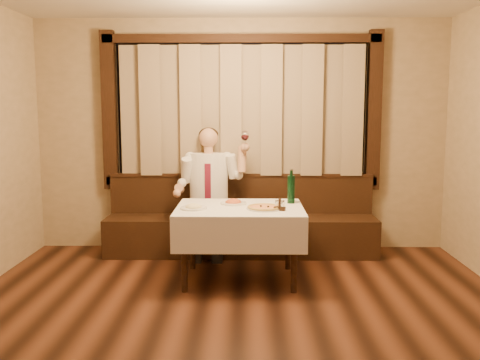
{
  "coord_description": "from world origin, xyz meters",
  "views": [
    {
      "loc": [
        0.08,
        -3.56,
        1.76
      ],
      "look_at": [
        0.0,
        1.9,
        1.0
      ],
      "focal_mm": 40.0,
      "sensor_mm": 36.0,
      "label": 1
    }
  ],
  "objects_px": {
    "banquette": "(241,227)",
    "pasta_red": "(233,200)",
    "dining_table": "(240,217)",
    "pizza": "(264,208)",
    "seated_man": "(209,183)",
    "pasta_cream": "(194,205)",
    "green_bottle": "(291,189)",
    "cruet_caddy": "(280,206)"
  },
  "relations": [
    {
      "from": "dining_table",
      "to": "pasta_red",
      "type": "height_order",
      "value": "pasta_red"
    },
    {
      "from": "dining_table",
      "to": "pasta_cream",
      "type": "xyz_separation_m",
      "value": [
        -0.45,
        -0.11,
        0.14
      ]
    },
    {
      "from": "pizza",
      "to": "pasta_cream",
      "type": "height_order",
      "value": "pasta_cream"
    },
    {
      "from": "pasta_cream",
      "to": "green_bottle",
      "type": "relative_size",
      "value": 0.74
    },
    {
      "from": "dining_table",
      "to": "cruet_caddy",
      "type": "bearing_deg",
      "value": -25.15
    },
    {
      "from": "pasta_cream",
      "to": "dining_table",
      "type": "bearing_deg",
      "value": 14.1
    },
    {
      "from": "green_bottle",
      "to": "cruet_caddy",
      "type": "bearing_deg",
      "value": -109.58
    },
    {
      "from": "dining_table",
      "to": "pasta_cream",
      "type": "bearing_deg",
      "value": -165.9
    },
    {
      "from": "dining_table",
      "to": "green_bottle",
      "type": "bearing_deg",
      "value": 21.9
    },
    {
      "from": "banquette",
      "to": "pasta_red",
      "type": "height_order",
      "value": "banquette"
    },
    {
      "from": "banquette",
      "to": "pizza",
      "type": "bearing_deg",
      "value": -78.08
    },
    {
      "from": "pasta_cream",
      "to": "seated_man",
      "type": "relative_size",
      "value": 0.18
    },
    {
      "from": "pasta_cream",
      "to": "seated_man",
      "type": "height_order",
      "value": "seated_man"
    },
    {
      "from": "dining_table",
      "to": "pizza",
      "type": "height_order",
      "value": "pizza"
    },
    {
      "from": "pasta_red",
      "to": "pasta_cream",
      "type": "xyz_separation_m",
      "value": [
        -0.38,
        -0.27,
        -0.0
      ]
    },
    {
      "from": "dining_table",
      "to": "pizza",
      "type": "bearing_deg",
      "value": -25.56
    },
    {
      "from": "cruet_caddy",
      "to": "seated_man",
      "type": "relative_size",
      "value": 0.08
    },
    {
      "from": "banquette",
      "to": "green_bottle",
      "type": "height_order",
      "value": "green_bottle"
    },
    {
      "from": "dining_table",
      "to": "pasta_red",
      "type": "bearing_deg",
      "value": 113.11
    },
    {
      "from": "pizza",
      "to": "cruet_caddy",
      "type": "xyz_separation_m",
      "value": [
        0.15,
        -0.07,
        0.03
      ]
    },
    {
      "from": "green_bottle",
      "to": "seated_man",
      "type": "bearing_deg",
      "value": 141.56
    },
    {
      "from": "pasta_cream",
      "to": "seated_man",
      "type": "xyz_separation_m",
      "value": [
        0.08,
        1.05,
        0.07
      ]
    },
    {
      "from": "pasta_red",
      "to": "seated_man",
      "type": "xyz_separation_m",
      "value": [
        -0.31,
        0.77,
        0.07
      ]
    },
    {
      "from": "banquette",
      "to": "green_bottle",
      "type": "xyz_separation_m",
      "value": [
        0.53,
        -0.81,
        0.6
      ]
    },
    {
      "from": "pasta_red",
      "to": "cruet_caddy",
      "type": "distance_m",
      "value": 0.57
    },
    {
      "from": "dining_table",
      "to": "seated_man",
      "type": "height_order",
      "value": "seated_man"
    },
    {
      "from": "banquette",
      "to": "pasta_red",
      "type": "relative_size",
      "value": 11.78
    },
    {
      "from": "banquette",
      "to": "seated_man",
      "type": "height_order",
      "value": "seated_man"
    },
    {
      "from": "pizza",
      "to": "seated_man",
      "type": "height_order",
      "value": "seated_man"
    },
    {
      "from": "green_bottle",
      "to": "seated_man",
      "type": "distance_m",
      "value": 1.16
    },
    {
      "from": "pasta_red",
      "to": "cruet_caddy",
      "type": "relative_size",
      "value": 2.27
    },
    {
      "from": "pizza",
      "to": "pasta_red",
      "type": "relative_size",
      "value": 1.27
    },
    {
      "from": "banquette",
      "to": "cruet_caddy",
      "type": "distance_m",
      "value": 1.36
    },
    {
      "from": "banquette",
      "to": "seated_man",
      "type": "relative_size",
      "value": 2.12
    },
    {
      "from": "pizza",
      "to": "pasta_cream",
      "type": "relative_size",
      "value": 1.3
    },
    {
      "from": "pasta_cream",
      "to": "seated_man",
      "type": "bearing_deg",
      "value": 85.8
    },
    {
      "from": "cruet_caddy",
      "to": "pasta_cream",
      "type": "bearing_deg",
      "value": -166.72
    },
    {
      "from": "pasta_red",
      "to": "pasta_cream",
      "type": "height_order",
      "value": "pasta_red"
    },
    {
      "from": "pasta_red",
      "to": "pizza",
      "type": "bearing_deg",
      "value": -41.62
    },
    {
      "from": "green_bottle",
      "to": "seated_man",
      "type": "xyz_separation_m",
      "value": [
        -0.91,
        0.72,
        -0.04
      ]
    },
    {
      "from": "pasta_cream",
      "to": "cruet_caddy",
      "type": "height_order",
      "value": "cruet_caddy"
    },
    {
      "from": "pasta_cream",
      "to": "cruet_caddy",
      "type": "bearing_deg",
      "value": -4.69
    }
  ]
}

